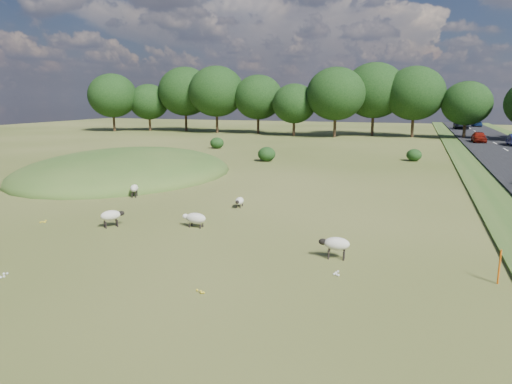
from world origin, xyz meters
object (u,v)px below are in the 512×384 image
sheep_6 (111,215)px  sheep_5 (195,218)px  sheep_4 (134,188)px  sheep_0 (336,244)px  marker_post (499,267)px  car_0 (477,123)px  sheep_1 (239,201)px  car_2 (461,125)px  car_4 (479,137)px

sheep_6 → sheep_5: bearing=-32.5°
sheep_4 → sheep_0: bearing=-141.9°
marker_post → sheep_6: 16.48m
sheep_0 → car_0: (14.39, 89.27, 0.29)m
sheep_0 → sheep_1: 9.35m
sheep_5 → sheep_6: bearing=20.6°
marker_post → sheep_1: (-12.11, 7.27, -0.24)m
marker_post → car_2: 80.38m
car_0 → sheep_1: bearing=75.8°
sheep_0 → car_4: bearing=-106.4°
sheep_0 → car_2: 80.29m
car_2 → car_4: size_ratio=1.31×
sheep_0 → sheep_4: (-13.80, 7.07, -0.05)m
marker_post → car_0: 90.34m
sheep_0 → car_0: bearing=-103.8°
sheep_0 → sheep_1: bearing=-50.0°
marker_post → sheep_5: (-12.62, 2.78, -0.15)m
sheep_1 → sheep_5: (-0.52, -4.49, 0.09)m
sheep_4 → car_2: car_2 is taller
car_0 → car_2: (-3.80, -9.69, 0.11)m
marker_post → car_4: bearing=84.4°
sheep_6 → car_0: (25.27, 88.43, 0.32)m
sheep_0 → car_2: bearing=-102.3°
marker_post → car_0: (8.86, 89.90, 0.29)m
marker_post → car_2: car_2 is taller
sheep_5 → marker_post: bearing=169.1°
sheep_1 → car_2: (17.17, 72.95, 0.64)m
sheep_1 → sheep_5: bearing=-11.7°
sheep_6 → car_2: 81.62m
sheep_0 → sheep_5: (-7.09, 2.15, -0.15)m
car_0 → car_2: size_ratio=0.82×
marker_post → car_4: (5.06, 51.84, 0.35)m
sheep_4 → sheep_5: size_ratio=0.91×
sheep_6 → car_2: size_ratio=0.21×
sheep_4 → car_0: size_ratio=0.25×
car_0 → car_4: bearing=84.3°
sheep_0 → car_0: size_ratio=0.27×
sheep_5 → car_0: size_ratio=0.28×
sheep_0 → car_4: 52.29m
marker_post → car_2: (5.06, 80.22, 0.40)m
sheep_6 → car_2: (21.47, 78.75, 0.43)m
sheep_1 → car_0: 85.25m
sheep_5 → sheep_0: bearing=164.6°
sheep_6 → car_4: car_4 is taller
sheep_6 → sheep_0: bearing=-56.0°
sheep_0 → car_2: car_2 is taller
sheep_1 → car_2: bearing=161.6°
sheep_4 → car_2: size_ratio=0.21×
sheep_0 → sheep_5: 7.41m
sheep_0 → car_2: (10.59, 79.59, 0.40)m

